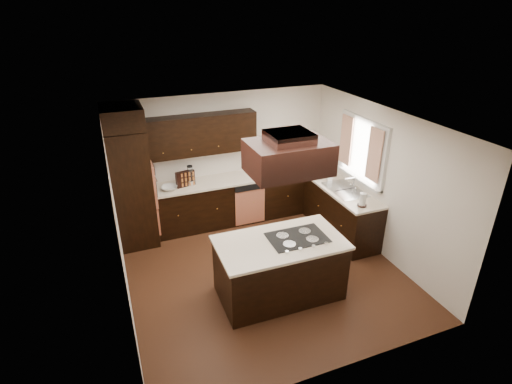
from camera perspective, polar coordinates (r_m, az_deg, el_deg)
floor at (r=6.66m, az=1.11°, el=-11.28°), size 4.20×4.20×0.02m
ceiling at (r=5.53m, az=1.33°, el=10.11°), size 4.20×4.20×0.02m
wall_back at (r=7.81m, az=-4.75°, el=5.00°), size 4.20×0.02×2.50m
wall_front at (r=4.43m, az=12.02°, el=-13.24°), size 4.20×0.02×2.50m
wall_left at (r=5.62m, az=-19.16°, el=-5.09°), size 0.02×4.20×2.50m
wall_right at (r=7.00m, az=17.37°, el=1.36°), size 0.02×4.20×2.50m
oven_column at (r=7.24m, az=-17.27°, el=0.53°), size 0.65×0.75×2.12m
wall_oven_face at (r=7.24m, az=-14.59°, el=1.39°), size 0.05×0.62×0.78m
base_cabinets_back at (r=7.88m, az=-3.63°, el=-1.23°), size 2.93×0.60×0.88m
base_cabinets_right at (r=7.83m, az=10.85°, el=-1.84°), size 0.60×2.40×0.88m
countertop_back at (r=7.67m, az=-3.69°, el=1.79°), size 2.93×0.63×0.04m
countertop_right at (r=7.62m, az=11.03°, el=1.21°), size 0.63×2.40×0.04m
upper_cabinets at (r=7.36m, az=-7.72°, el=8.16°), size 2.00×0.34×0.72m
dishwasher_front at (r=7.73m, az=-0.88°, el=-2.08°), size 0.60×0.05×0.72m
window_frame at (r=7.24m, az=14.90°, el=5.88°), size 0.06×1.32×1.12m
window_pane at (r=7.25m, az=15.08°, el=5.90°), size 0.00×1.20×1.00m
curtain_left at (r=6.87m, az=16.54°, el=5.08°), size 0.02×0.34×0.90m
curtain_right at (r=7.51m, az=12.73°, el=7.23°), size 0.02×0.34×0.90m
sink_rim at (r=7.36m, az=12.56°, el=0.34°), size 0.52×0.84×0.01m
island at (r=5.96m, az=3.37°, el=-10.94°), size 1.77×0.98×0.88m
island_top at (r=5.70m, az=3.48°, el=-7.22°), size 1.84×1.05×0.04m
cooktop at (r=5.79m, az=5.92°, el=-6.48°), size 0.84×0.57×0.01m
range_hood at (r=5.20m, az=4.65°, el=4.96°), size 1.05×0.72×0.42m
hood_duct at (r=5.11m, az=4.76°, el=7.84°), size 0.55×0.50×0.13m
blender_base at (r=7.45m, az=-9.28°, el=1.35°), size 0.15×0.15×0.10m
blender_pitcher at (r=7.38m, az=-9.38°, el=2.63°), size 0.13×0.13×0.26m
spice_rack at (r=7.39m, az=-10.07°, el=1.89°), size 0.36×0.16×0.29m
mixing_bowl at (r=7.34m, az=-12.25°, el=0.57°), size 0.35×0.35×0.07m
soap_bottle at (r=7.65m, az=10.49°, el=2.31°), size 0.11×0.11×0.20m
paper_towel at (r=6.79m, az=14.98°, el=-1.08°), size 0.12×0.12×0.23m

